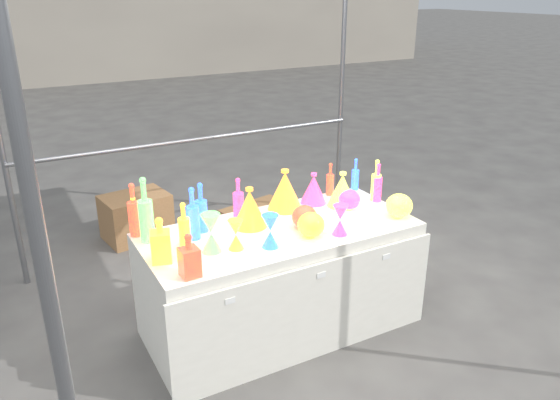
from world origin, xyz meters
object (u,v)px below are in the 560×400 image
lampshade_0 (285,189)px  cardboard_box_closed (136,216)px  display_table (281,279)px  bottle_0 (135,216)px  globe_0 (311,226)px  decanter_0 (161,240)px

lampshade_0 → cardboard_box_closed: bearing=113.9°
display_table → bottle_0: (-0.85, 0.36, 0.51)m
globe_0 → lampshade_0: lampshade_0 is taller
lampshade_0 → decanter_0: bearing=-159.5°
cardboard_box_closed → globe_0: 2.28m
cardboard_box_closed → bottle_0: bearing=-111.6°
globe_0 → bottle_0: bearing=150.6°
decanter_0 → globe_0: decanter_0 is taller
display_table → globe_0: bearing=-57.8°
display_table → lampshade_0: size_ratio=6.30×
bottle_0 → globe_0: bottle_0 is taller
bottle_0 → lampshade_0: 1.05m
cardboard_box_closed → lampshade_0: 1.90m
cardboard_box_closed → globe_0: globe_0 is taller
bottle_0 → lampshade_0: bearing=-3.8°
globe_0 → cardboard_box_closed: bearing=105.9°
display_table → globe_0: 0.50m
globe_0 → lampshade_0: bearing=80.9°
bottle_0 → decanter_0: bearing=-84.8°
decanter_0 → lampshade_0: lampshade_0 is taller
display_table → decanter_0: size_ratio=6.76×
globe_0 → lampshade_0: 0.49m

